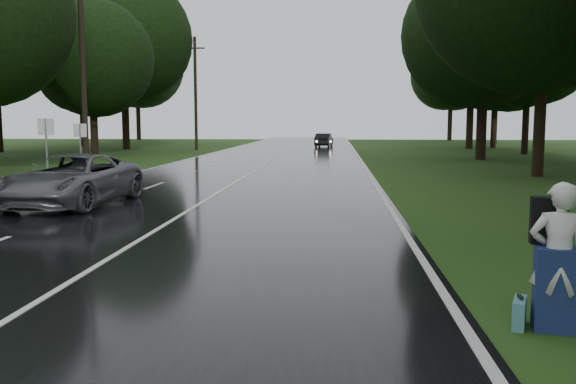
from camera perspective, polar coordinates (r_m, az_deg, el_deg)
ground at (r=10.55m, az=-19.20°, el=-7.81°), size 160.00×160.00×0.00m
road at (r=29.74m, az=-3.62°, el=1.73°), size 12.00×140.00×0.04m
lane_center at (r=29.74m, az=-3.62°, el=1.78°), size 0.12×140.00×0.01m
grey_car at (r=19.45m, az=-19.74°, el=1.10°), size 2.92×5.74×1.55m
far_car at (r=61.41m, az=3.43°, el=4.93°), size 1.88×4.27×1.36m
hitchhiker at (r=8.12m, az=24.13°, el=-6.08°), size 0.74×0.69×1.85m
suitcase at (r=8.25m, az=21.07°, el=-10.63°), size 0.31×0.52×0.36m
utility_pole_mid at (r=32.52m, az=-18.50°, el=1.79°), size 1.80×0.28×10.83m
utility_pole_far at (r=55.94m, az=-8.66°, el=3.95°), size 1.80×0.28×10.18m
road_sign_a at (r=25.78m, az=-21.74°, el=0.47°), size 0.65×0.10×2.70m
road_sign_b at (r=28.68m, az=-18.93°, el=1.16°), size 0.60×0.10×2.49m
tree_left_e at (r=48.14m, az=-17.80°, el=3.28°), size 7.71×7.71×12.05m
tree_left_f at (r=58.86m, az=-15.04°, el=3.93°), size 11.02×11.02×17.22m
tree_right_d at (r=30.88m, az=22.52°, el=1.38°), size 9.95×9.95×15.55m
tree_right_e at (r=43.36m, az=17.75°, el=2.95°), size 9.00×9.00×14.06m
tree_right_f at (r=60.37m, az=16.76°, el=3.94°), size 10.09×10.09×15.77m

